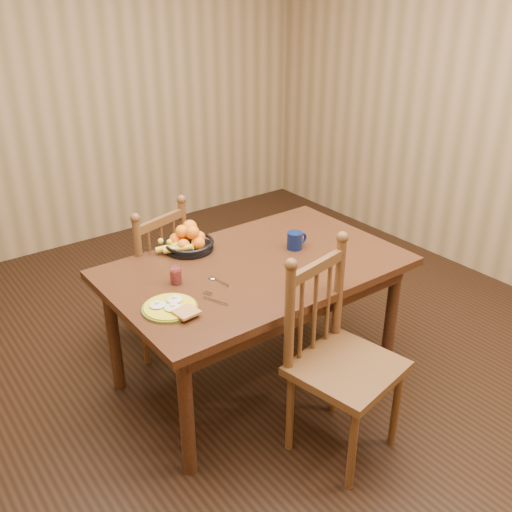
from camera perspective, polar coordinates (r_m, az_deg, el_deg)
room at (r=2.88m, az=0.00°, el=9.85°), size 4.52×5.02×2.72m
dining_table at (r=3.15m, az=0.00°, el=-2.20°), size 1.60×1.00×0.75m
chair_far at (r=3.61m, az=-10.71°, el=-2.20°), size 0.54×0.53×0.98m
chair_near at (r=2.80m, az=8.34°, el=-10.30°), size 0.55×0.53×1.04m
breakfast_plate at (r=2.72m, az=-8.54°, el=-5.09°), size 0.26×0.29×0.04m
fork at (r=2.79m, az=-4.32°, el=-4.24°), size 0.07×0.18×0.00m
spoon at (r=2.95m, az=-4.08°, el=-2.34°), size 0.04×0.16×0.01m
coffee_mug at (r=3.28m, az=3.96°, el=1.60°), size 0.13×0.09×0.10m
juice_glass at (r=2.93m, az=-8.02°, el=-1.96°), size 0.06×0.06×0.09m
fruit_bowl at (r=3.27m, az=-6.83°, el=1.51°), size 0.32×0.29×0.17m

